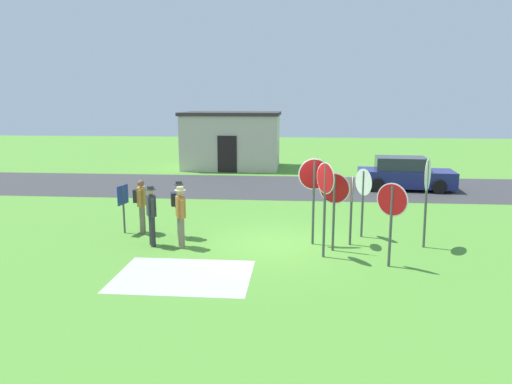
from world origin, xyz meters
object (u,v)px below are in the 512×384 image
parked_car_on_street (404,175)px  person_on_left (181,213)px  info_panel_leftmost (123,200)px  stop_sign_leaning_left (427,186)px  stop_sign_rear_right (363,191)px  stop_sign_rear_left (325,192)px  stop_sign_tallest (351,199)px  stop_sign_far_back (334,198)px  person_with_sunhat (141,202)px  stop_sign_center_cluster (314,185)px  person_in_dark_shirt (179,205)px  person_holding_notes (151,212)px  stop_sign_leaning_right (392,210)px

parked_car_on_street → person_on_left: person_on_left is taller
info_panel_leftmost → stop_sign_leaning_left: bearing=-4.4°
stop_sign_rear_right → stop_sign_rear_left: bearing=-122.1°
stop_sign_tallest → person_on_left: 4.83m
stop_sign_far_back → person_with_sunhat: 5.97m
parked_car_on_street → stop_sign_leaning_left: stop_sign_leaning_left is taller
stop_sign_far_back → stop_sign_rear_left: (-0.29, -0.57, 0.25)m
stop_sign_center_cluster → stop_sign_rear_left: (0.25, -1.13, 0.01)m
parked_car_on_street → person_in_dark_shirt: 12.14m
stop_sign_tallest → info_panel_leftmost: 6.94m
person_in_dark_shirt → person_holding_notes: same height
stop_sign_rear_right → stop_sign_leaning_right: stop_sign_leaning_right is taller
stop_sign_tallest → person_in_dark_shirt: stop_sign_tallest is taller
person_with_sunhat → person_in_dark_shirt: size_ratio=0.97×
stop_sign_rear_right → person_on_left: (-5.21, -1.50, -0.45)m
stop_sign_leaning_right → info_panel_leftmost: 8.05m
stop_sign_center_cluster → stop_sign_rear_right: stop_sign_center_cluster is taller
parked_car_on_street → person_with_sunhat: 12.82m
stop_sign_far_back → info_panel_leftmost: bearing=169.2°
stop_sign_rear_right → stop_sign_leaning_right: size_ratio=0.98×
stop_sign_leaning_left → stop_sign_rear_left: bearing=-158.9°
stop_sign_leaning_left → stop_sign_leaning_right: stop_sign_leaning_left is taller
stop_sign_rear_left → stop_sign_leaning_right: 1.73m
stop_sign_rear_left → info_panel_leftmost: stop_sign_rear_left is taller
person_in_dark_shirt → person_holding_notes: 1.04m
stop_sign_rear_right → person_in_dark_shirt: (-5.50, -0.55, -0.42)m
person_on_left → stop_sign_center_cluster: bearing=9.5°
stop_sign_far_back → info_panel_leftmost: size_ratio=1.43×
stop_sign_rear_left → stop_sign_leaning_right: (1.59, -0.59, -0.29)m
stop_sign_leaning_left → person_with_sunhat: size_ratio=1.50×
stop_sign_leaning_left → info_panel_leftmost: 8.99m
stop_sign_center_cluster → stop_sign_far_back: bearing=-46.1°
parked_car_on_street → person_in_dark_shirt: bearing=-134.4°
person_in_dark_shirt → person_on_left: same height
stop_sign_far_back → stop_sign_tallest: bearing=48.1°
stop_sign_far_back → person_on_left: stop_sign_far_back is taller
parked_car_on_street → stop_sign_leaning_left: bearing=-98.7°
stop_sign_leaning_right → stop_sign_far_back: bearing=138.3°
stop_sign_far_back → person_in_dark_shirt: stop_sign_far_back is taller
person_with_sunhat → person_holding_notes: person_holding_notes is taller
stop_sign_leaning_right → person_in_dark_shirt: 6.20m
stop_sign_leaning_left → info_panel_leftmost: bearing=175.6°
stop_sign_center_cluster → person_on_left: size_ratio=1.44×
stop_sign_tallest → person_holding_notes: bearing=-174.1°
person_in_dark_shirt → info_panel_leftmost: 1.87m
person_on_left → stop_sign_rear_left: bearing=-7.3°
stop_sign_leaning_left → person_on_left: stop_sign_leaning_left is taller
stop_sign_rear_left → person_holding_notes: stop_sign_rear_left is taller
person_on_left → stop_sign_leaning_left: bearing=5.0°
stop_sign_tallest → person_with_sunhat: size_ratio=1.17×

